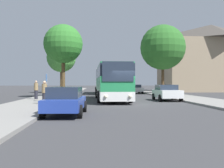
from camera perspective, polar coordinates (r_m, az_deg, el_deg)
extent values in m
plane|color=#38383A|center=(19.65, 3.61, -4.50)|extent=(300.00, 300.00, 0.00)
cube|color=gray|center=(19.99, -16.77, -4.22)|extent=(4.00, 120.00, 0.15)
cube|color=gray|center=(21.68, 22.33, -3.88)|extent=(4.00, 120.00, 0.15)
cube|color=gray|center=(54.11, 20.77, 3.59)|extent=(18.58, 10.85, 9.64)
pyramid|color=#423D38|center=(54.87, 20.78, 10.33)|extent=(18.58, 10.85, 3.25)
cube|color=silver|center=(24.59, -0.15, -2.10)|extent=(2.74, 11.62, 0.70)
cube|color=#23844C|center=(24.57, -0.15, 0.06)|extent=(2.74, 11.62, 1.15)
cube|color=#232D3D|center=(24.59, -0.15, 2.50)|extent=(2.76, 11.39, 0.95)
cube|color=#23844C|center=(24.62, -0.15, 3.75)|extent=(2.69, 11.39, 0.12)
cube|color=#232D3D|center=(18.80, 1.30, 2.75)|extent=(2.28, 0.10, 1.45)
sphere|color=#F4EAC1|center=(18.71, -1.39, -2.72)|extent=(0.24, 0.24, 0.24)
sphere|color=#F4EAC1|center=(18.90, 3.98, -2.69)|extent=(0.24, 0.24, 0.24)
cylinder|color=black|center=(21.06, -2.82, -2.82)|extent=(0.32, 1.01, 1.00)
cylinder|color=black|center=(21.30, 4.01, -2.79)|extent=(0.32, 1.01, 1.00)
cylinder|color=black|center=(27.99, -3.32, -2.07)|extent=(0.32, 1.01, 1.00)
cylinder|color=black|center=(28.17, 1.83, -2.06)|extent=(0.32, 1.01, 1.00)
cube|color=#238942|center=(40.12, -1.64, -1.20)|extent=(2.60, 11.51, 0.70)
cube|color=silver|center=(40.11, -1.64, 0.39)|extent=(2.60, 11.51, 1.53)
cube|color=#232D3D|center=(40.13, -1.64, 2.16)|extent=(2.62, 11.28, 0.95)
cube|color=silver|center=(40.15, -1.64, 2.92)|extent=(2.55, 11.28, 0.12)
cube|color=#232D3D|center=(34.35, -1.29, 2.24)|extent=(2.32, 0.06, 1.45)
sphere|color=#F4EAC1|center=(34.29, -2.80, -1.38)|extent=(0.24, 0.24, 0.24)
sphere|color=#F4EAC1|center=(34.37, 0.21, -1.38)|extent=(0.24, 0.24, 0.24)
cylinder|color=black|center=(36.64, -3.46, -1.53)|extent=(0.30, 1.00, 1.00)
cylinder|color=black|center=(36.75, 0.56, -1.53)|extent=(0.30, 1.00, 1.00)
cylinder|color=black|center=(43.55, -3.50, -1.26)|extent=(0.30, 1.00, 1.00)
cylinder|color=black|center=(43.63, -0.11, -1.25)|extent=(0.30, 1.00, 1.00)
cube|color=#233D9E|center=(13.49, -10.04, -4.16)|extent=(1.88, 4.33, 0.55)
cube|color=#232D3D|center=(13.29, -10.15, -1.82)|extent=(1.59, 2.28, 0.56)
cylinder|color=black|center=(14.95, -12.52, -4.80)|extent=(0.23, 0.63, 0.62)
cylinder|color=black|center=(14.72, -5.98, -4.88)|extent=(0.23, 0.63, 0.62)
cylinder|color=black|center=(12.38, -14.88, -5.85)|extent=(0.23, 0.63, 0.62)
cylinder|color=black|center=(12.10, -6.97, -5.98)|extent=(0.23, 0.63, 0.62)
cube|color=silver|center=(24.47, 11.82, -2.05)|extent=(1.87, 4.13, 0.68)
cube|color=#232D3D|center=(24.61, 11.72, -0.70)|extent=(1.64, 2.15, 0.47)
cylinder|color=black|center=(23.53, 14.81, -2.98)|extent=(0.20, 0.62, 0.62)
cylinder|color=black|center=(23.02, 10.43, -3.04)|extent=(0.20, 0.62, 0.62)
cylinder|color=black|center=(25.97, 13.04, -2.68)|extent=(0.20, 0.62, 0.62)
cylinder|color=black|center=(25.50, 9.06, -2.72)|extent=(0.20, 0.62, 0.62)
cube|color=#B7B7BC|center=(40.92, 5.09, -1.19)|extent=(1.92, 4.05, 0.61)
cube|color=#232D3D|center=(41.06, 5.04, -0.45)|extent=(1.62, 2.14, 0.45)
cylinder|color=black|center=(39.91, 6.66, -1.66)|extent=(0.23, 0.63, 0.62)
cylinder|color=black|center=(39.55, 4.21, -1.68)|extent=(0.23, 0.63, 0.62)
cylinder|color=black|center=(42.31, 5.90, -1.56)|extent=(0.23, 0.63, 0.62)
cylinder|color=black|center=(41.97, 3.59, -1.57)|extent=(0.23, 0.63, 0.62)
cylinder|color=gray|center=(21.23, -14.04, -0.73)|extent=(0.08, 0.08, 2.24)
cube|color=#1E56A3|center=(21.23, -14.04, 1.35)|extent=(0.03, 0.45, 0.60)
cylinder|color=#23232D|center=(18.97, -14.50, -3.06)|extent=(0.30, 0.30, 0.77)
cylinder|color=olive|center=(18.95, -14.50, -0.93)|extent=(0.36, 0.36, 0.64)
sphere|color=tan|center=(18.94, -14.50, 0.36)|extent=(0.21, 0.21, 0.21)
cylinder|color=#23232D|center=(24.78, -16.20, -2.26)|extent=(0.30, 0.30, 0.80)
cylinder|color=olive|center=(24.76, -16.20, -0.55)|extent=(0.36, 0.36, 0.67)
sphere|color=tan|center=(24.75, -16.20, 0.48)|extent=(0.22, 0.22, 0.22)
cylinder|color=#513D23|center=(29.35, -10.57, 1.42)|extent=(0.40, 0.40, 4.18)
sphere|color=#2D7028|center=(29.66, -10.57, 8.58)|extent=(4.29, 4.29, 4.29)
cylinder|color=#513D23|center=(43.41, -10.97, 0.80)|extent=(0.40, 0.40, 3.83)
sphere|color=#428938|center=(43.61, -10.97, 5.65)|extent=(4.72, 4.72, 4.72)
cylinder|color=#47331E|center=(38.11, 10.99, 1.13)|extent=(0.40, 0.40, 4.16)
sphere|color=#286023|center=(38.44, 10.99, 7.84)|extent=(6.43, 6.43, 6.43)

